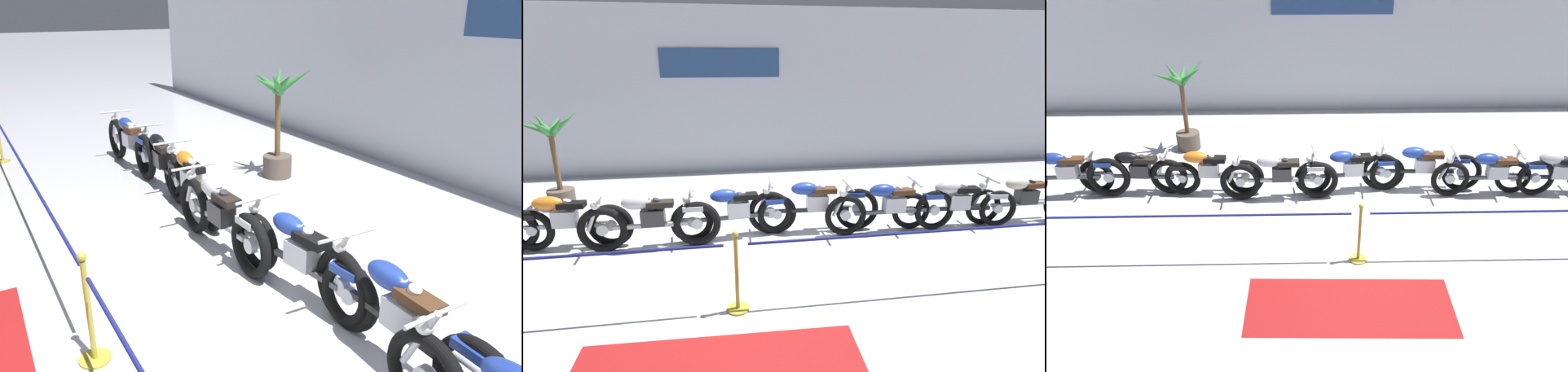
% 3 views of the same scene
% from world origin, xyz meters
% --- Properties ---
extents(ground_plane, '(120.00, 120.00, 0.00)m').
position_xyz_m(ground_plane, '(0.00, 0.00, 0.00)').
color(ground_plane, silver).
extents(back_wall, '(28.00, 0.29, 4.20)m').
position_xyz_m(back_wall, '(-0.00, 5.12, 2.10)').
color(back_wall, silver).
rests_on(back_wall, ground).
extents(motorcycle_orange_2, '(2.20, 0.62, 0.94)m').
position_xyz_m(motorcycle_orange_2, '(-2.72, 0.68, 0.46)').
color(motorcycle_orange_2, black).
rests_on(motorcycle_orange_2, ground).
extents(motorcycle_silver_3, '(2.22, 0.62, 0.96)m').
position_xyz_m(motorcycle_silver_3, '(-1.33, 0.45, 0.48)').
color(motorcycle_silver_3, black).
rests_on(motorcycle_silver_3, ground).
extents(motorcycle_blue_4, '(2.15, 0.62, 0.93)m').
position_xyz_m(motorcycle_blue_4, '(0.02, 0.68, 0.46)').
color(motorcycle_blue_4, black).
rests_on(motorcycle_blue_4, ground).
extents(motorcycle_blue_5, '(2.33, 0.62, 0.96)m').
position_xyz_m(motorcycle_blue_5, '(1.40, 0.72, 0.49)').
color(motorcycle_blue_5, black).
rests_on(motorcycle_blue_5, ground).
extents(motorcycle_blue_6, '(2.37, 0.62, 0.95)m').
position_xyz_m(motorcycle_blue_6, '(2.72, 0.48, 0.47)').
color(motorcycle_blue_6, black).
rests_on(motorcycle_blue_6, ground).
extents(motorcycle_silver_7, '(2.31, 0.62, 0.92)m').
position_xyz_m(motorcycle_silver_7, '(3.95, 0.50, 0.46)').
color(motorcycle_silver_7, black).
rests_on(motorcycle_silver_7, ground).
extents(motorcycle_cream_8, '(2.28, 0.62, 0.92)m').
position_xyz_m(motorcycle_cream_8, '(5.35, 0.56, 0.46)').
color(motorcycle_cream_8, black).
rests_on(motorcycle_cream_8, ground).
extents(potted_palm_left_of_row, '(1.11, 1.02, 2.01)m').
position_xyz_m(potted_palm_left_of_row, '(-3.44, 2.70, 1.00)').
color(potted_palm_left_of_row, brown).
rests_on(potted_palm_left_of_row, ground).
extents(stanchion_far_left, '(14.15, 0.28, 1.05)m').
position_xyz_m(stanchion_far_left, '(-1.51, -1.45, 0.77)').
color(stanchion_far_left, gold).
rests_on(stanchion_far_left, ground).
extents(stanchion_mid_left, '(0.28, 0.28, 1.05)m').
position_xyz_m(stanchion_mid_left, '(-0.04, -1.45, 0.36)').
color(stanchion_mid_left, gold).
rests_on(stanchion_mid_left, ground).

